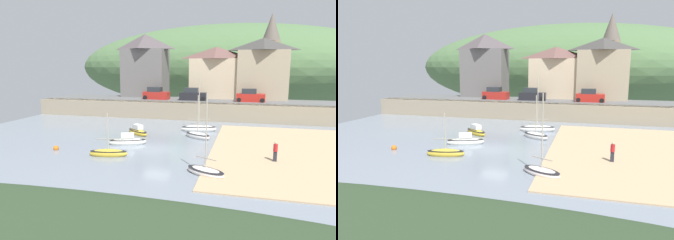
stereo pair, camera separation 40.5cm
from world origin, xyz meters
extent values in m
cube|color=gray|center=(0.00, 0.00, -0.03)|extent=(48.00, 40.00, 0.06)
cube|color=tan|center=(14.00, 2.00, 0.05)|extent=(18.00, 22.00, 0.10)
ellipsoid|color=#2E4128|center=(0.00, -16.00, 0.28)|extent=(44.00, 10.00, 0.55)
cube|color=gray|center=(0.00, 17.00, 1.20)|extent=(48.00, 2.40, 2.40)
cube|color=#606060|center=(0.00, 20.70, 2.35)|extent=(48.00, 9.00, 0.10)
ellipsoid|color=#507245|center=(3.67, 55.20, 7.37)|extent=(80.00, 44.00, 21.05)
cube|color=slate|center=(-9.49, 25.20, 6.44)|extent=(7.39, 5.13, 8.09)
pyramid|color=#53494C|center=(-9.49, 25.20, 11.77)|extent=(7.69, 5.43, 2.56)
cube|color=beige|center=(2.75, 25.20, 5.62)|extent=(8.29, 4.05, 6.43)
pyramid|color=brown|center=(2.75, 25.20, 9.78)|extent=(8.59, 4.35, 1.90)
cube|color=tan|center=(10.07, 25.20, 6.24)|extent=(7.66, 5.03, 7.68)
pyramid|color=#42403D|center=(10.07, 25.20, 11.03)|extent=(7.96, 5.33, 1.91)
cube|color=tan|center=(11.42, 29.20, 7.08)|extent=(2.80, 2.80, 9.36)
cone|color=#665B51|center=(11.42, 29.20, 14.03)|extent=(3.00, 3.00, 4.54)
ellipsoid|color=gold|center=(-3.37, -3.12, 0.22)|extent=(3.42, 1.58, 0.79)
ellipsoid|color=black|center=(-3.37, -3.12, 0.43)|extent=(3.35, 1.55, 0.12)
cylinder|color=#B2A893|center=(-3.37, -3.12, 2.17)|extent=(0.09, 0.09, 3.11)
cylinder|color=gray|center=(-3.37, -3.12, 1.49)|extent=(2.00, 0.47, 0.07)
ellipsoid|color=silver|center=(2.98, 5.50, 0.22)|extent=(3.30, 2.64, 0.81)
ellipsoid|color=black|center=(2.98, 5.50, 0.45)|extent=(3.24, 2.59, 0.12)
cylinder|color=#B2A893|center=(2.98, 5.50, 2.62)|extent=(0.09, 0.09, 3.98)
cylinder|color=gray|center=(2.98, 5.50, 1.48)|extent=(1.66, 1.05, 0.07)
ellipsoid|color=gold|center=(-3.89, 5.62, 0.21)|extent=(3.33, 2.92, 0.78)
ellipsoid|color=black|center=(-3.89, 5.62, 0.43)|extent=(3.26, 2.86, 0.12)
cube|color=silver|center=(-3.89, 5.62, 0.87)|extent=(1.39, 1.31, 0.53)
ellipsoid|color=silver|center=(2.54, 9.12, 0.26)|extent=(4.31, 1.96, 0.95)
ellipsoid|color=black|center=(2.54, 9.12, 0.52)|extent=(4.23, 1.92, 0.12)
cylinder|color=#B2A893|center=(2.54, 9.12, 3.52)|extent=(0.09, 0.09, 5.57)
cylinder|color=gray|center=(2.54, 9.12, 1.42)|extent=(2.56, 0.62, 0.07)
ellipsoid|color=silver|center=(-3.27, 1.07, 0.22)|extent=(3.72, 2.15, 0.82)
ellipsoid|color=black|center=(-3.27, 1.07, 0.45)|extent=(3.65, 2.11, 0.12)
cube|color=silver|center=(-3.27, 1.07, 0.88)|extent=(1.42, 1.05, 0.50)
ellipsoid|color=silver|center=(5.32, -5.67, 0.18)|extent=(3.31, 2.57, 0.66)
ellipsoid|color=black|center=(5.32, -5.67, 0.36)|extent=(3.24, 2.52, 0.12)
cylinder|color=#B2A893|center=(5.32, -5.67, 3.16)|extent=(0.09, 0.09, 5.30)
cylinder|color=gray|center=(5.32, -5.67, 1.21)|extent=(1.61, 0.91, 0.07)
cube|color=#AD251E|center=(-6.16, 20.70, 3.00)|extent=(4.22, 2.01, 1.20)
cube|color=#282D33|center=(-6.41, 20.70, 3.95)|extent=(2.21, 1.66, 0.80)
cylinder|color=black|center=(-4.51, 21.50, 2.72)|extent=(0.64, 0.22, 0.64)
cylinder|color=black|center=(-4.51, 19.90, 2.72)|extent=(0.64, 0.22, 0.64)
cylinder|color=black|center=(-7.81, 21.50, 2.72)|extent=(0.64, 0.22, 0.64)
cylinder|color=black|center=(-7.81, 19.90, 2.72)|extent=(0.64, 0.22, 0.64)
cube|color=black|center=(-0.21, 20.70, 3.00)|extent=(4.17, 1.88, 1.20)
cube|color=#282D33|center=(-0.46, 20.70, 3.95)|extent=(2.17, 1.59, 0.80)
cylinder|color=black|center=(1.44, 21.50, 2.72)|extent=(0.64, 0.22, 0.64)
cylinder|color=black|center=(1.44, 19.90, 2.72)|extent=(0.64, 0.22, 0.64)
cylinder|color=black|center=(-1.86, 21.50, 2.72)|extent=(0.64, 0.22, 0.64)
cylinder|color=black|center=(-1.86, 19.90, 2.72)|extent=(0.64, 0.22, 0.64)
cube|color=#B4231B|center=(8.41, 20.70, 3.00)|extent=(4.13, 1.77, 1.20)
cube|color=#282D33|center=(8.16, 20.70, 3.95)|extent=(2.13, 1.54, 0.80)
cylinder|color=black|center=(10.06, 21.50, 2.72)|extent=(0.64, 0.22, 0.64)
cylinder|color=black|center=(10.06, 19.90, 2.72)|extent=(0.64, 0.22, 0.64)
cylinder|color=black|center=(6.76, 21.50, 2.72)|extent=(0.64, 0.22, 0.64)
cylinder|color=black|center=(6.76, 19.90, 2.72)|extent=(0.64, 0.22, 0.64)
cube|color=#282833|center=(10.32, -1.46, 0.51)|extent=(0.28, 0.20, 0.82)
cylinder|color=red|center=(10.32, -1.46, 1.21)|extent=(0.34, 0.34, 0.58)
sphere|color=#D1A889|center=(10.32, -1.46, 1.61)|extent=(0.22, 0.22, 0.22)
sphere|color=orange|center=(-8.91, -2.51, 0.15)|extent=(0.50, 0.50, 0.50)
camera|label=1|loc=(8.01, -26.65, 7.59)|focal=33.07mm
camera|label=2|loc=(8.40, -26.55, 7.59)|focal=33.07mm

